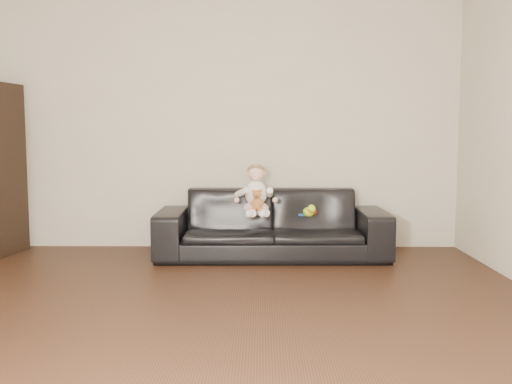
{
  "coord_description": "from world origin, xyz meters",
  "views": [
    {
      "loc": [
        0.43,
        -3.28,
        1.2
      ],
      "look_at": [
        0.38,
        2.14,
        0.65
      ],
      "focal_mm": 40.0,
      "sensor_mm": 36.0,
      "label": 1
    }
  ],
  "objects_px": {
    "sofa": "(272,224)",
    "baby": "(256,193)",
    "toy_blue_disc": "(303,215)",
    "toy_green": "(309,212)",
    "toy_rattle": "(314,212)",
    "teddy_bear": "(257,200)"
  },
  "relations": [
    {
      "from": "sofa",
      "to": "toy_rattle",
      "type": "height_order",
      "value": "sofa"
    },
    {
      "from": "toy_green",
      "to": "sofa",
      "type": "bearing_deg",
      "value": 146.38
    },
    {
      "from": "baby",
      "to": "toy_green",
      "type": "height_order",
      "value": "baby"
    },
    {
      "from": "baby",
      "to": "teddy_bear",
      "type": "distance_m",
      "value": 0.16
    },
    {
      "from": "teddy_bear",
      "to": "toy_blue_disc",
      "type": "height_order",
      "value": "teddy_bear"
    },
    {
      "from": "sofa",
      "to": "baby",
      "type": "relative_size",
      "value": 4.6
    },
    {
      "from": "teddy_bear",
      "to": "toy_green",
      "type": "distance_m",
      "value": 0.5
    },
    {
      "from": "toy_green",
      "to": "toy_blue_disc",
      "type": "xyz_separation_m",
      "value": [
        -0.04,
        0.07,
        -0.04
      ]
    },
    {
      "from": "baby",
      "to": "toy_blue_disc",
      "type": "bearing_deg",
      "value": -23.85
    },
    {
      "from": "sofa",
      "to": "toy_rattle",
      "type": "xyz_separation_m",
      "value": [
        0.4,
        -0.13,
        0.13
      ]
    },
    {
      "from": "toy_rattle",
      "to": "toy_blue_disc",
      "type": "bearing_deg",
      "value": -165.69
    },
    {
      "from": "sofa",
      "to": "baby",
      "type": "height_order",
      "value": "baby"
    },
    {
      "from": "toy_rattle",
      "to": "toy_blue_disc",
      "type": "relative_size",
      "value": 0.58
    },
    {
      "from": "toy_green",
      "to": "toy_rattle",
      "type": "relative_size",
      "value": 2.17
    },
    {
      "from": "sofa",
      "to": "toy_blue_disc",
      "type": "distance_m",
      "value": 0.35
    },
    {
      "from": "baby",
      "to": "toy_blue_disc",
      "type": "height_order",
      "value": "baby"
    },
    {
      "from": "toy_blue_disc",
      "to": "baby",
      "type": "bearing_deg",
      "value": 176.02
    },
    {
      "from": "toy_rattle",
      "to": "toy_blue_disc",
      "type": "distance_m",
      "value": 0.11
    },
    {
      "from": "baby",
      "to": "toy_green",
      "type": "xyz_separation_m",
      "value": [
        0.5,
        -0.11,
        -0.17
      ]
    },
    {
      "from": "toy_green",
      "to": "toy_blue_disc",
      "type": "distance_m",
      "value": 0.09
    },
    {
      "from": "teddy_bear",
      "to": "toy_blue_disc",
      "type": "relative_size",
      "value": 1.92
    },
    {
      "from": "sofa",
      "to": "toy_rattle",
      "type": "bearing_deg",
      "value": -18.27
    }
  ]
}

